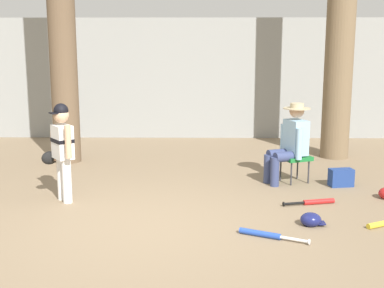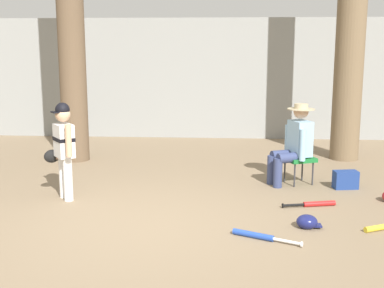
% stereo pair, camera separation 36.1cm
% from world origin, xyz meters
% --- Properties ---
extents(ground_plane, '(60.00, 60.00, 0.00)m').
position_xyz_m(ground_plane, '(0.00, 0.00, 0.00)').
color(ground_plane, '#7F6B51').
extents(concrete_back_wall, '(18.00, 0.36, 2.64)m').
position_xyz_m(concrete_back_wall, '(0.00, 5.99, 1.32)').
color(concrete_back_wall, gray).
rests_on(concrete_back_wall, ground).
extents(tree_behind_spectator, '(0.75, 0.75, 5.00)m').
position_xyz_m(tree_behind_spectator, '(3.09, 3.82, 2.13)').
color(tree_behind_spectator, brown).
rests_on(tree_behind_spectator, ground).
extents(young_ballplayer, '(0.52, 0.50, 1.31)m').
position_xyz_m(young_ballplayer, '(-1.21, 1.04, 0.74)').
color(young_ballplayer, white).
rests_on(young_ballplayer, ground).
extents(folding_stool, '(0.52, 0.52, 0.41)m').
position_xyz_m(folding_stool, '(2.03, 2.05, 0.36)').
color(folding_stool, '#196B2D').
rests_on(folding_stool, ground).
extents(seated_spectator, '(0.67, 0.54, 1.20)m').
position_xyz_m(seated_spectator, '(1.94, 2.01, 0.64)').
color(seated_spectator, navy).
rests_on(seated_spectator, ground).
extents(handbag_beside_stool, '(0.37, 0.23, 0.26)m').
position_xyz_m(handbag_beside_stool, '(2.67, 1.81, 0.13)').
color(handbag_beside_stool, navy).
rests_on(handbag_beside_stool, ground).
extents(bat_blue_youth, '(0.73, 0.39, 0.07)m').
position_xyz_m(bat_blue_youth, '(1.30, -0.25, 0.03)').
color(bat_blue_youth, '#2347AD').
rests_on(bat_blue_youth, ground).
extents(bat_red_barrel, '(0.70, 0.22, 0.07)m').
position_xyz_m(bat_red_barrel, '(2.09, 0.93, 0.03)').
color(bat_red_barrel, red).
rests_on(bat_red_barrel, ground).
extents(batting_helmet_navy, '(0.28, 0.22, 0.16)m').
position_xyz_m(batting_helmet_navy, '(1.87, 0.13, 0.07)').
color(batting_helmet_navy, navy).
rests_on(batting_helmet_navy, ground).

